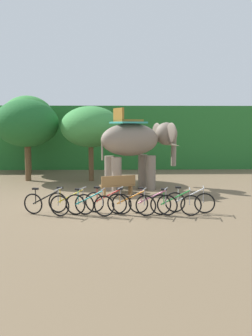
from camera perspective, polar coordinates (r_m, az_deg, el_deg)
ground_plane at (r=13.46m, az=-4.95°, el=-6.02°), size 80.00×80.00×0.00m
foliage_hedge at (r=27.20m, az=-3.25°, el=5.03°), size 36.00×6.00×4.34m
tree_center at (r=23.16m, az=-15.46°, el=7.29°), size 3.40×3.40×4.85m
tree_center_right at (r=20.01m, az=-15.67°, el=6.90°), size 3.43×3.43×4.40m
tree_far_left at (r=19.31m, az=-5.68°, el=6.57°), size 3.23×3.23×4.04m
elephant at (r=16.60m, az=1.71°, el=4.09°), size 4.14×3.05×3.78m
bike_black at (r=12.21m, az=-12.70°, el=-5.63°), size 1.63×0.70×0.92m
bike_yellow at (r=12.26m, az=-8.85°, el=-5.49°), size 1.64×0.68×0.92m
bike_teal at (r=11.90m, az=-5.88°, el=-5.81°), size 1.67×0.60×0.92m
bike_red at (r=12.18m, az=-2.95°, el=-5.50°), size 1.62×0.73×0.92m
bike_orange at (r=11.92m, az=0.83°, el=-5.76°), size 1.64×0.69×0.92m
bike_pink at (r=12.04m, az=4.26°, el=-5.65°), size 1.64×0.69×0.92m
bike_green at (r=11.99m, az=7.97°, el=-5.75°), size 1.70×0.52×0.92m
bike_white at (r=12.42m, az=10.18°, el=-5.36°), size 1.69×0.52×0.92m
wooden_bench at (r=15.13m, az=-1.34°, el=-2.74°), size 1.55×0.85×0.89m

